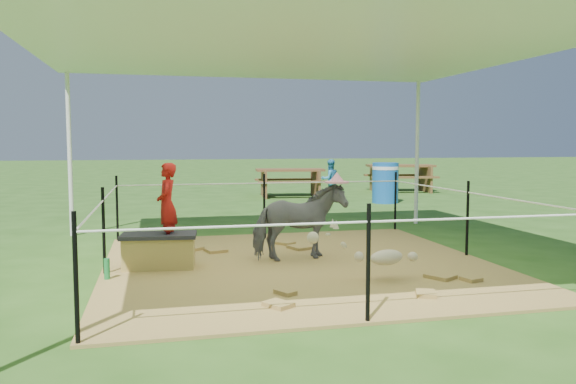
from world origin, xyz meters
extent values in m
plane|color=#2D5919|center=(0.00, 0.00, 0.00)|extent=(90.00, 90.00, 0.00)
cube|color=brown|center=(0.00, 0.00, 0.01)|extent=(4.60, 4.60, 0.03)
cylinder|color=silver|center=(-3.00, 3.00, 1.30)|extent=(0.07, 0.07, 2.60)
cylinder|color=silver|center=(3.00, 3.00, 1.30)|extent=(0.07, 0.07, 2.60)
cube|color=white|center=(0.00, 0.00, 2.64)|extent=(6.30, 6.30, 0.08)
cube|color=white|center=(0.00, 0.00, 2.79)|extent=(3.30, 3.30, 0.22)
cylinder|color=black|center=(-2.25, 2.25, 0.50)|extent=(0.04, 0.04, 1.00)
cylinder|color=black|center=(0.00, 2.25, 0.50)|extent=(0.04, 0.04, 1.00)
cylinder|color=black|center=(2.25, 2.25, 0.50)|extent=(0.04, 0.04, 1.00)
cylinder|color=black|center=(-2.25, 0.00, 0.50)|extent=(0.04, 0.04, 1.00)
cylinder|color=black|center=(2.25, 0.00, 0.50)|extent=(0.04, 0.04, 1.00)
cylinder|color=black|center=(-2.25, -2.25, 0.50)|extent=(0.04, 0.04, 1.00)
cylinder|color=black|center=(0.00, -2.25, 0.50)|extent=(0.04, 0.04, 1.00)
cylinder|color=white|center=(0.00, 2.25, 0.85)|extent=(4.50, 0.02, 0.02)
cylinder|color=white|center=(0.00, -2.25, 0.85)|extent=(4.50, 0.02, 0.02)
cylinder|color=white|center=(2.25, 0.00, 0.85)|extent=(0.02, 4.50, 0.02)
cylinder|color=white|center=(-2.25, 0.00, 0.85)|extent=(0.02, 4.50, 0.02)
cube|color=#A58A3C|center=(-1.65, 0.17, 0.21)|extent=(0.85, 0.49, 0.36)
cube|color=black|center=(-1.65, 0.17, 0.41)|extent=(0.90, 0.54, 0.04)
imported|color=#A2130F|center=(-1.55, 0.17, 0.87)|extent=(0.27, 0.38, 0.97)
cylinder|color=#1C7F39|center=(-2.20, -0.28, 0.14)|extent=(0.07, 0.07, 0.22)
imported|color=#505055|center=(0.05, 0.20, 0.51)|extent=(1.20, 0.67, 0.96)
cylinder|color=pink|center=(0.05, 0.20, 1.06)|extent=(0.30, 0.30, 0.14)
cylinder|color=#1759AD|center=(3.88, 6.49, 0.50)|extent=(0.75, 0.75, 1.00)
cube|color=brown|center=(1.94, 8.61, 0.39)|extent=(1.99, 1.53, 0.78)
cube|color=brown|center=(5.60, 9.40, 0.41)|extent=(2.22, 1.78, 0.83)
imported|color=teal|center=(2.79, 7.59, 0.53)|extent=(0.58, 0.49, 1.06)
camera|label=1|loc=(-1.67, -6.48, 1.49)|focal=35.00mm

